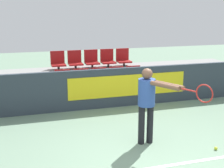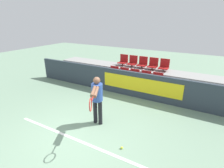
# 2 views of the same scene
# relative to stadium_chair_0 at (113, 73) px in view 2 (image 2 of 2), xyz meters

# --- Properties ---
(ground_plane) EXTENTS (30.00, 30.00, 0.00)m
(ground_plane) POSITION_rel_stadium_chair_0_xyz_m (1.08, -4.09, -0.63)
(ground_plane) COLOR gray
(court_baseline) EXTENTS (4.34, 0.08, 0.01)m
(court_baseline) POSITION_rel_stadium_chair_0_xyz_m (1.08, -4.21, -0.63)
(court_baseline) COLOR white
(court_baseline) RESTS_ON ground
(barrier_wall) EXTENTS (10.00, 0.14, 1.09)m
(barrier_wall) POSITION_rel_stadium_chair_0_xyz_m (1.10, -0.75, -0.09)
(barrier_wall) COLOR #2D3842
(barrier_wall) RESTS_ON ground
(bleacher_tier_front) EXTENTS (9.60, 1.07, 0.40)m
(bleacher_tier_front) POSITION_rel_stadium_chair_0_xyz_m (1.08, -0.13, -0.43)
(bleacher_tier_front) COLOR gray
(bleacher_tier_front) RESTS_ON ground
(bleacher_tier_middle) EXTENTS (9.60, 1.07, 0.80)m
(bleacher_tier_middle) POSITION_rel_stadium_chair_0_xyz_m (1.08, 0.94, -0.24)
(bleacher_tier_middle) COLOR gray
(bleacher_tier_middle) RESTS_ON ground
(stadium_chair_0) EXTENTS (0.44, 0.41, 0.56)m
(stadium_chair_0) POSITION_rel_stadium_chair_0_xyz_m (0.00, 0.00, 0.00)
(stadium_chair_0) COLOR #333333
(stadium_chair_0) RESTS_ON bleacher_tier_front
(stadium_chair_1) EXTENTS (0.44, 0.41, 0.56)m
(stadium_chair_1) POSITION_rel_stadium_chair_0_xyz_m (0.54, 0.00, 0.00)
(stadium_chair_1) COLOR #333333
(stadium_chair_1) RESTS_ON bleacher_tier_front
(stadium_chair_2) EXTENTS (0.44, 0.41, 0.56)m
(stadium_chair_2) POSITION_rel_stadium_chair_0_xyz_m (1.08, 0.00, 0.00)
(stadium_chair_2) COLOR #333333
(stadium_chair_2) RESTS_ON bleacher_tier_front
(stadium_chair_3) EXTENTS (0.44, 0.41, 0.56)m
(stadium_chair_3) POSITION_rel_stadium_chair_0_xyz_m (1.62, 0.00, 0.00)
(stadium_chair_3) COLOR #333333
(stadium_chair_3) RESTS_ON bleacher_tier_front
(stadium_chair_4) EXTENTS (0.44, 0.41, 0.56)m
(stadium_chair_4) POSITION_rel_stadium_chair_0_xyz_m (2.17, 0.00, 0.00)
(stadium_chair_4) COLOR #333333
(stadium_chair_4) RESTS_ON bleacher_tier_front
(stadium_chair_5) EXTENTS (0.44, 0.41, 0.56)m
(stadium_chair_5) POSITION_rel_stadium_chair_0_xyz_m (0.00, 1.07, 0.40)
(stadium_chair_5) COLOR #333333
(stadium_chair_5) RESTS_ON bleacher_tier_middle
(stadium_chair_6) EXTENTS (0.44, 0.41, 0.56)m
(stadium_chair_6) POSITION_rel_stadium_chair_0_xyz_m (0.54, 1.07, 0.40)
(stadium_chair_6) COLOR #333333
(stadium_chair_6) RESTS_ON bleacher_tier_middle
(stadium_chair_7) EXTENTS (0.44, 0.41, 0.56)m
(stadium_chair_7) POSITION_rel_stadium_chair_0_xyz_m (1.08, 1.07, 0.40)
(stadium_chair_7) COLOR #333333
(stadium_chair_7) RESTS_ON bleacher_tier_middle
(stadium_chair_8) EXTENTS (0.44, 0.41, 0.56)m
(stadium_chair_8) POSITION_rel_stadium_chair_0_xyz_m (1.62, 1.07, 0.40)
(stadium_chair_8) COLOR #333333
(stadium_chair_8) RESTS_ON bleacher_tier_middle
(stadium_chair_9) EXTENTS (0.44, 0.41, 0.56)m
(stadium_chair_9) POSITION_rel_stadium_chair_0_xyz_m (2.17, 1.07, 0.40)
(stadium_chair_9) COLOR #333333
(stadium_chair_9) RESTS_ON bleacher_tier_middle
(tennis_player) EXTENTS (0.83, 1.42, 1.56)m
(tennis_player) POSITION_rel_stadium_chair_0_xyz_m (1.25, -3.28, 0.34)
(tennis_player) COLOR black
(tennis_player) RESTS_ON ground
(tennis_ball) EXTENTS (0.07, 0.07, 0.07)m
(tennis_ball) POSITION_rel_stadium_chair_0_xyz_m (2.41, -3.91, -0.60)
(tennis_ball) COLOR #CCDB33
(tennis_ball) RESTS_ON ground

